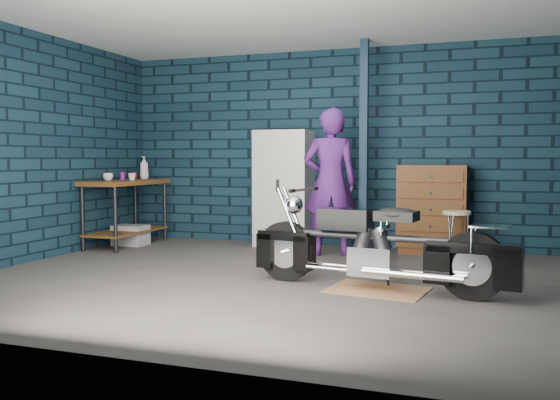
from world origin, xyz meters
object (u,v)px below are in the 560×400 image
(storage_bin, at_px, (131,235))
(shop_stool, at_px, (456,236))
(motorcycle, at_px, (378,240))
(workbench, at_px, (126,213))
(locker, at_px, (284,188))
(person, at_px, (330,182))
(tool_chest, at_px, (432,209))

(storage_bin, height_order, shop_stool, shop_stool)
(motorcycle, relative_size, shop_stool, 3.52)
(workbench, distance_m, shop_stool, 4.39)
(workbench, bearing_deg, locker, 18.75)
(person, distance_m, storage_bin, 2.96)
(motorcycle, xyz_separation_m, person, (-0.90, 1.77, 0.45))
(locker, distance_m, shop_stool, 2.43)
(workbench, distance_m, tool_chest, 4.12)
(shop_stool, bearing_deg, locker, 166.90)
(tool_chest, bearing_deg, storage_bin, -171.06)
(workbench, xyz_separation_m, locker, (2.07, 0.70, 0.34))
(motorcycle, bearing_deg, shop_stool, 79.74)
(shop_stool, bearing_deg, storage_bin, -178.74)
(locker, bearing_deg, person, -35.98)
(motorcycle, height_order, locker, locker)
(shop_stool, bearing_deg, workbench, -177.86)
(storage_bin, relative_size, locker, 0.28)
(workbench, height_order, motorcycle, motorcycle)
(motorcycle, height_order, storage_bin, motorcycle)
(locker, bearing_deg, motorcycle, -54.13)
(storage_bin, bearing_deg, locker, 17.22)
(workbench, height_order, tool_chest, tool_chest)
(motorcycle, xyz_separation_m, storage_bin, (-3.76, 1.72, -0.32))
(locker, bearing_deg, tool_chest, 0.00)
(motorcycle, bearing_deg, tool_chest, 91.47)
(workbench, xyz_separation_m, tool_chest, (4.06, 0.70, 0.11))
(person, bearing_deg, motorcycle, 100.80)
(person, relative_size, storage_bin, 4.07)
(person, bearing_deg, tool_chest, -169.80)
(motorcycle, height_order, person, person)
(motorcycle, bearing_deg, locker, 134.17)
(person, distance_m, shop_stool, 1.63)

